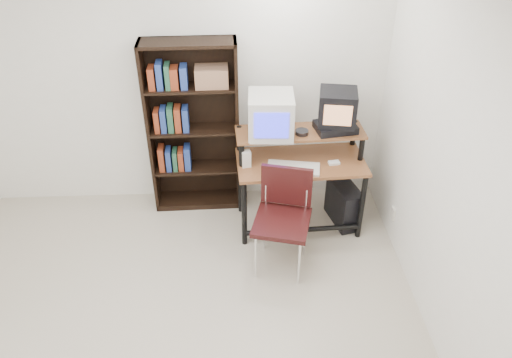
{
  "coord_description": "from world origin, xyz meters",
  "views": [
    {
      "loc": [
        0.53,
        -2.45,
        3.18
      ],
      "look_at": [
        0.7,
        1.1,
        0.77
      ],
      "focal_mm": 35.0,
      "sensor_mm": 36.0,
      "label": 1
    }
  ],
  "objects_px": {
    "computer_desk": "(300,164)",
    "crt_monitor": "(271,115)",
    "school_chair": "(284,210)",
    "bookshelf": "(193,126)",
    "pc_tower": "(343,203)",
    "crt_tv": "(338,107)"
  },
  "relations": [
    {
      "from": "crt_tv",
      "to": "pc_tower",
      "type": "height_order",
      "value": "crt_tv"
    },
    {
      "from": "crt_monitor",
      "to": "bookshelf",
      "type": "relative_size",
      "value": 0.25
    },
    {
      "from": "computer_desk",
      "to": "crt_tv",
      "type": "distance_m",
      "value": 0.62
    },
    {
      "from": "crt_tv",
      "to": "bookshelf",
      "type": "relative_size",
      "value": 0.22
    },
    {
      "from": "computer_desk",
      "to": "crt_monitor",
      "type": "xyz_separation_m",
      "value": [
        -0.28,
        0.09,
        0.47
      ]
    },
    {
      "from": "computer_desk",
      "to": "crt_monitor",
      "type": "distance_m",
      "value": 0.56
    },
    {
      "from": "crt_monitor",
      "to": "school_chair",
      "type": "relative_size",
      "value": 0.46
    },
    {
      "from": "crt_monitor",
      "to": "pc_tower",
      "type": "relative_size",
      "value": 0.95
    },
    {
      "from": "crt_tv",
      "to": "school_chair",
      "type": "height_order",
      "value": "crt_tv"
    },
    {
      "from": "crt_monitor",
      "to": "pc_tower",
      "type": "bearing_deg",
      "value": -3.84
    },
    {
      "from": "crt_tv",
      "to": "school_chair",
      "type": "bearing_deg",
      "value": -119.08
    },
    {
      "from": "crt_monitor",
      "to": "pc_tower",
      "type": "height_order",
      "value": "crt_monitor"
    },
    {
      "from": "school_chair",
      "to": "bookshelf",
      "type": "xyz_separation_m",
      "value": [
        -0.8,
        0.95,
        0.32
      ]
    },
    {
      "from": "computer_desk",
      "to": "crt_monitor",
      "type": "relative_size",
      "value": 2.82
    },
    {
      "from": "crt_tv",
      "to": "bookshelf",
      "type": "bearing_deg",
      "value": 177.29
    },
    {
      "from": "crt_tv",
      "to": "pc_tower",
      "type": "distance_m",
      "value": 1.01
    },
    {
      "from": "pc_tower",
      "to": "school_chair",
      "type": "bearing_deg",
      "value": -154.52
    },
    {
      "from": "crt_tv",
      "to": "computer_desk",
      "type": "bearing_deg",
      "value": -150.6
    },
    {
      "from": "computer_desk",
      "to": "crt_monitor",
      "type": "bearing_deg",
      "value": 160.22
    },
    {
      "from": "school_chair",
      "to": "crt_tv",
      "type": "bearing_deg",
      "value": 65.88
    },
    {
      "from": "bookshelf",
      "to": "computer_desk",
      "type": "bearing_deg",
      "value": -23.36
    },
    {
      "from": "pc_tower",
      "to": "bookshelf",
      "type": "relative_size",
      "value": 0.26
    }
  ]
}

